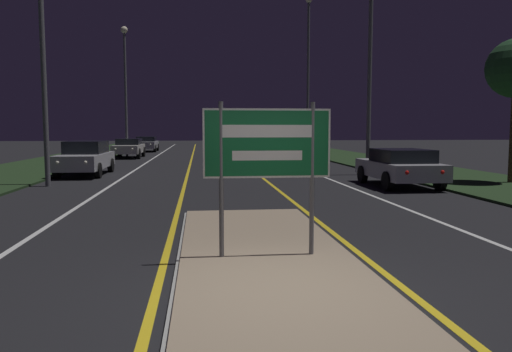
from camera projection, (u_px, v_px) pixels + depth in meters
ground_plane at (284, 296)px, 6.11m from camera, size 160.00×160.00×0.00m
median_island at (267, 259)px, 7.67m from camera, size 2.76×8.75×0.10m
verge_left at (29, 169)px, 24.83m from camera, size 5.00×100.00×0.08m
verge_right at (395, 166)px, 26.95m from camera, size 5.00×100.00×0.08m
centre_line_yellow_left at (191, 162)px, 30.66m from camera, size 0.12×70.00×0.01m
centre_line_yellow_right at (242, 161)px, 31.01m from camera, size 0.12×70.00×0.01m
lane_line_white_left at (147, 162)px, 30.37m from camera, size 0.12×70.00×0.01m
lane_line_white_right at (283, 161)px, 31.31m from camera, size 0.12×70.00×0.01m
edge_line_white_left at (97, 163)px, 30.04m from camera, size 0.10×70.00×0.01m
edge_line_white_right at (330, 161)px, 31.64m from camera, size 0.10×70.00×0.01m
highway_sign at (267, 150)px, 7.50m from camera, size 1.93×0.07×2.34m
streetlight_left_far at (125, 75)px, 36.59m from camera, size 0.51×0.51×9.46m
streetlight_right_near at (370, 33)px, 21.53m from camera, size 0.48×0.48×10.12m
streetlight_right_far at (308, 62)px, 34.87m from camera, size 0.47×0.47×11.17m
car_receding_0 at (400, 166)px, 17.58m from camera, size 2.02×4.16×1.33m
car_receding_1 at (271, 152)px, 27.57m from camera, size 1.95×4.84×1.48m
car_receding_2 at (296, 147)px, 35.48m from camera, size 1.88×4.68×1.43m
car_approaching_0 at (86, 157)px, 21.91m from camera, size 1.86×4.83×1.50m
car_approaching_1 at (129, 147)px, 34.88m from camera, size 1.89×4.68×1.34m
car_approaching_2 at (147, 143)px, 44.47m from camera, size 1.93×4.47×1.34m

